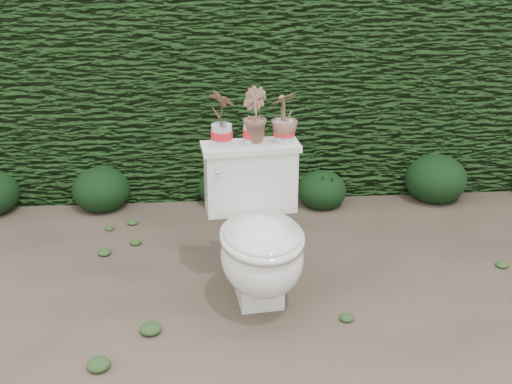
{
  "coord_description": "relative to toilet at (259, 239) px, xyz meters",
  "views": [
    {
      "loc": [
        -0.01,
        -2.98,
        1.88
      ],
      "look_at": [
        0.21,
        -0.01,
        0.55
      ],
      "focal_mm": 45.0,
      "sensor_mm": 36.0,
      "label": 1
    }
  ],
  "objects": [
    {
      "name": "potted_plant_right",
      "position": [
        0.15,
        0.26,
        0.54
      ],
      "size": [
        0.2,
        0.2,
        0.25
      ],
      "primitive_type": "imported",
      "rotation": [
        0.0,
        0.0,
        3.81
      ],
      "color": "#28631E",
      "rests_on": "toilet"
    },
    {
      "name": "liriope_clump_3",
      "position": [
        -0.15,
        1.24,
        -0.22
      ],
      "size": [
        0.34,
        0.34,
        0.27
      ],
      "primitive_type": "ellipsoid",
      "color": "black",
      "rests_on": "ground"
    },
    {
      "name": "potted_plant_center",
      "position": [
        -0.01,
        0.24,
        0.56
      ],
      "size": [
        0.17,
        0.18,
        0.27
      ],
      "primitive_type": "imported",
      "rotation": [
        0.0,
        0.0,
        1.97
      ],
      "color": "#28631E",
      "rests_on": "toilet"
    },
    {
      "name": "ground",
      "position": [
        -0.22,
        0.15,
        -0.36
      ],
      "size": [
        60.0,
        60.0,
        0.0
      ],
      "primitive_type": "plane",
      "color": "brown",
      "rests_on": "ground"
    },
    {
      "name": "liriope_clump_5",
      "position": [
        1.34,
        1.19,
        -0.18
      ],
      "size": [
        0.43,
        0.43,
        0.34
      ],
      "primitive_type": "ellipsoid",
      "color": "black",
      "rests_on": "ground"
    },
    {
      "name": "liriope_clump_4",
      "position": [
        0.52,
        1.13,
        -0.22
      ],
      "size": [
        0.34,
        0.34,
        0.27
      ],
      "primitive_type": "ellipsoid",
      "color": "black",
      "rests_on": "ground"
    },
    {
      "name": "potted_plant_left",
      "position": [
        -0.17,
        0.22,
        0.56
      ],
      "size": [
        0.18,
        0.18,
        0.28
      ],
      "primitive_type": "imported",
      "rotation": [
        0.0,
        0.0,
        2.36
      ],
      "color": "#28631E",
      "rests_on": "toilet"
    },
    {
      "name": "liriope_clump_2",
      "position": [
        -0.98,
        1.21,
        -0.2
      ],
      "size": [
        0.39,
        0.39,
        0.31
      ],
      "primitive_type": "ellipsoid",
      "color": "black",
      "rests_on": "ground"
    },
    {
      "name": "hedge",
      "position": [
        -0.22,
        1.75,
        0.44
      ],
      "size": [
        8.0,
        1.0,
        1.6
      ],
      "primitive_type": "cube",
      "color": "#1E4015",
      "rests_on": "ground"
    },
    {
      "name": "toilet",
      "position": [
        0.0,
        0.0,
        0.0
      ],
      "size": [
        0.52,
        0.72,
        0.78
      ],
      "rotation": [
        0.0,
        0.0,
        0.1
      ],
      "color": "silver",
      "rests_on": "ground"
    }
  ]
}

